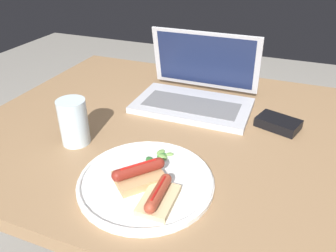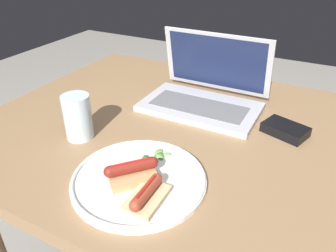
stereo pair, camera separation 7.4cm
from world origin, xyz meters
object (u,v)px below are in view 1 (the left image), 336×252
at_px(drinking_glass, 74,122).
at_px(external_drive, 278,123).
at_px(laptop, 196,92).
at_px(plate, 146,181).

bearing_deg(drinking_glass, external_drive, 29.11).
relative_size(laptop, external_drive, 2.72).
distance_m(plate, external_drive, 0.42).
xyz_separation_m(plate, drinking_glass, (-0.23, 0.08, 0.05)).
height_order(plate, external_drive, external_drive).
relative_size(laptop, plate, 1.20).
relative_size(laptop, drinking_glass, 2.94).
height_order(laptop, external_drive, laptop).
xyz_separation_m(plate, external_drive, (0.24, 0.34, 0.00)).
bearing_deg(external_drive, laptop, -174.60).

